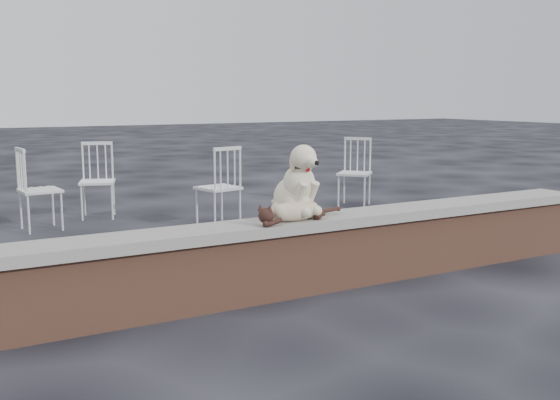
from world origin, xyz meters
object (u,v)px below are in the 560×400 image
cat (294,210)px  chair_e (40,189)px  chair_d (354,172)px  chair_c (218,186)px  chair_b (97,180)px  dog (293,180)px

cat → chair_e: chair_e is taller
chair_d → chair_e: (-4.08, 0.40, 0.00)m
chair_c → chair_b: same height
dog → cat: bearing=-126.0°
dog → chair_c: (0.53, 2.62, -0.40)m
cat → chair_c: 2.84m
cat → chair_c: chair_c is taller
dog → cat: size_ratio=0.59×
chair_d → chair_b: bearing=-146.4°
chair_d → chair_e: size_ratio=1.00×
chair_b → chair_e: (-0.75, -0.43, 0.00)m
chair_b → cat: bearing=-65.1°
dog → chair_d: dog is taller
chair_b → chair_d: bearing=4.0°
cat → chair_e: 3.77m
cat → chair_d: size_ratio=1.05×
chair_c → chair_b: bearing=-60.2°
chair_c → chair_e: same height
dog → chair_e: size_ratio=0.61×
dog → cat: dog is taller
dog → chair_e: bearing=103.0°
cat → chair_c: (0.61, 2.77, -0.19)m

